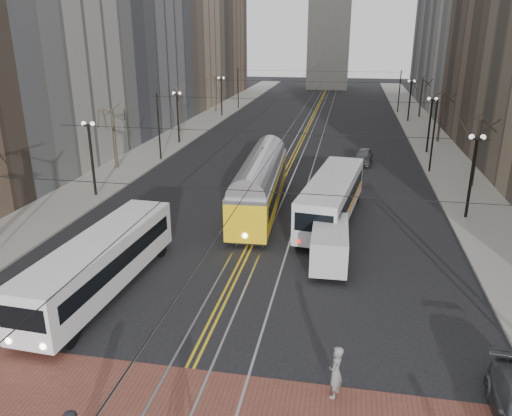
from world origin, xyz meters
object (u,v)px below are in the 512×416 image
at_px(streetcar, 260,189).
at_px(rear_bus, 332,200).
at_px(transit_bus, 102,266).
at_px(cargo_van, 329,246).
at_px(pedestrian_b, 336,372).
at_px(sedan_grey, 363,156).

distance_m(streetcar, rear_bus, 5.27).
bearing_deg(transit_bus, cargo_van, 28.62).
height_order(transit_bus, pedestrian_b, transit_bus).
distance_m(sedan_grey, pedestrian_b, 34.00).
xyz_separation_m(streetcar, sedan_grey, (7.52, 15.38, -0.91)).
distance_m(transit_bus, pedestrian_b, 12.72).
bearing_deg(transit_bus, sedan_grey, 68.61).
relative_size(transit_bus, rear_bus, 0.97).
xyz_separation_m(rear_bus, cargo_van, (0.17, -6.69, -0.45)).
height_order(transit_bus, cargo_van, transit_bus).
bearing_deg(sedan_grey, pedestrian_b, -85.69).
distance_m(cargo_van, sedan_grey, 23.46).
bearing_deg(cargo_van, sedan_grey, 83.13).
xyz_separation_m(transit_bus, cargo_van, (10.77, 5.13, -0.33)).
height_order(cargo_van, pedestrian_b, cargo_van).
xyz_separation_m(cargo_van, sedan_grey, (2.23, 23.35, -0.38)).
bearing_deg(cargo_van, streetcar, 122.15).
xyz_separation_m(transit_bus, rear_bus, (10.60, 11.83, 0.12)).
bearing_deg(pedestrian_b, rear_bus, -161.92).
bearing_deg(cargo_van, transit_bus, -155.93).
xyz_separation_m(sedan_grey, pedestrian_b, (-1.53, -33.96, 0.28)).
height_order(streetcar, rear_bus, streetcar).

